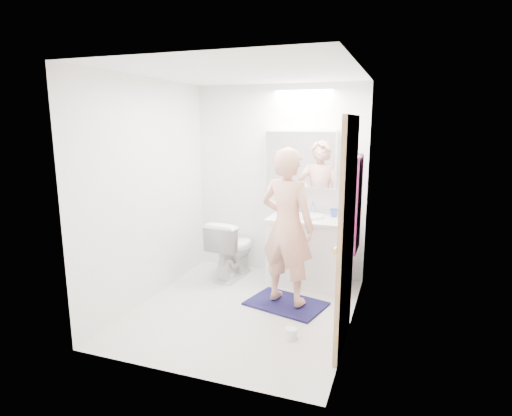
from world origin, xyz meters
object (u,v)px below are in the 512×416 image
at_px(soap_bottle_a, 288,204).
at_px(toothbrush_cup, 334,213).
at_px(medicine_cabinet, 301,159).
at_px(toilet, 232,248).
at_px(soap_bottle_b, 297,206).
at_px(vanity_cabinet, 308,252).
at_px(toilet_paper_roll, 291,334).
at_px(person, 287,227).

relative_size(soap_bottle_a, toothbrush_cup, 2.40).
height_order(medicine_cabinet, toilet, medicine_cabinet).
bearing_deg(toilet, soap_bottle_b, -152.63).
relative_size(vanity_cabinet, toilet_paper_roll, 8.18).
bearing_deg(vanity_cabinet, toilet_paper_roll, -83.11).
height_order(person, toilet_paper_roll, person).
xyz_separation_m(vanity_cabinet, soap_bottle_b, (-0.19, 0.18, 0.52)).
distance_m(toilet, soap_bottle_a, 0.90).
relative_size(person, soap_bottle_a, 6.75).
height_order(toilet, toothbrush_cup, toothbrush_cup).
xyz_separation_m(vanity_cabinet, medicine_cabinet, (-0.16, 0.21, 1.11)).
xyz_separation_m(toilet, soap_bottle_a, (0.65, 0.26, 0.57)).
xyz_separation_m(medicine_cabinet, soap_bottle_a, (-0.13, -0.06, -0.56)).
height_order(toilet, soap_bottle_b, soap_bottle_b).
height_order(medicine_cabinet, toilet_paper_roll, medicine_cabinet).
bearing_deg(toilet, person, 152.04).
distance_m(soap_bottle_a, toilet_paper_roll, 1.83).
bearing_deg(soap_bottle_b, vanity_cabinet, -43.39).
bearing_deg(toilet, vanity_cabinet, -167.07).
xyz_separation_m(medicine_cabinet, person, (0.09, -0.91, -0.63)).
relative_size(person, toilet_paper_roll, 15.00).
bearing_deg(soap_bottle_a, person, -75.43).
bearing_deg(vanity_cabinet, soap_bottle_b, 136.61).
distance_m(vanity_cabinet, toilet, 0.95).
height_order(soap_bottle_a, toothbrush_cup, soap_bottle_a).
bearing_deg(medicine_cabinet, soap_bottle_b, -134.29).
bearing_deg(toothbrush_cup, toilet_paper_roll, -93.93).
height_order(medicine_cabinet, soap_bottle_a, medicine_cabinet).
bearing_deg(vanity_cabinet, toilet, -173.05).
relative_size(medicine_cabinet, toilet, 1.17).
bearing_deg(toothbrush_cup, soap_bottle_b, 177.53).
relative_size(vanity_cabinet, toilet, 1.20).
bearing_deg(medicine_cabinet, toilet_paper_roll, -78.36).
distance_m(vanity_cabinet, toothbrush_cup, 0.57).
bearing_deg(toilet, medicine_cabinet, -151.46).
xyz_separation_m(medicine_cabinet, toilet, (-0.78, -0.32, -1.12)).
distance_m(medicine_cabinet, toilet_paper_roll, 2.18).
bearing_deg(soap_bottle_b, medicine_cabinet, 45.71).
relative_size(toilet, person, 0.45).
distance_m(medicine_cabinet, toothbrush_cup, 0.77).
distance_m(medicine_cabinet, soap_bottle_a, 0.58).
xyz_separation_m(person, toothbrush_cup, (0.34, 0.86, -0.01)).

